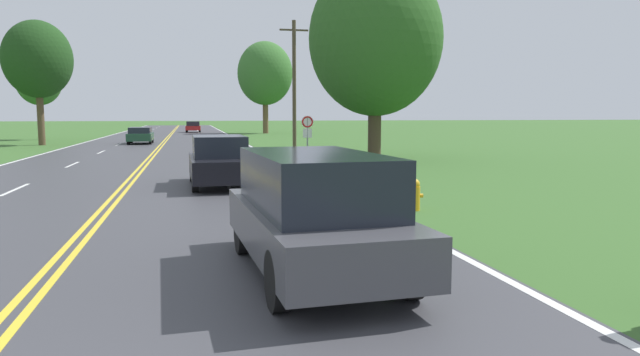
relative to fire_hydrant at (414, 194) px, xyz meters
The scene contains 11 objects.
fire_hydrant is the anchor object (origin of this frame).
traffic_sign 14.54m from the fire_hydrant, 88.68° to the left, with size 0.60×0.10×2.27m.
utility_pole_midground 22.96m from the fire_hydrant, 87.03° to the left, with size 1.80×0.24×8.13m.
tree_left_verge 38.15m from the fire_hydrant, 115.52° to the left, with size 5.00×5.00×9.31m.
tree_behind_sign 47.98m from the fire_hydrant, 112.88° to the left, with size 4.03×4.03×7.78m.
tree_mid_treeline 57.33m from the fire_hydrant, 86.12° to the left, with size 6.66×6.66×11.09m.
tree_right_cluster 16.97m from the fire_hydrant, 75.13° to the left, with size 6.84×6.84×10.11m.
car_dark_grey_suv_nearest 6.05m from the fire_hydrant, 126.37° to the right, with size 2.14×4.88×1.79m.
car_black_sedan_approaching 7.44m from the fire_hydrant, 126.06° to the left, with size 1.96×4.60×1.64m.
car_dark_green_hatchback_mid_near 35.60m from the fire_hydrant, 104.80° to the left, with size 1.85×4.30×1.31m.
car_red_hatchback_mid_far 62.53m from the fire_hydrant, 94.38° to the left, with size 1.97×3.61×1.42m.
Camera 1 is at (2.05, -2.77, 2.35)m, focal length 32.00 mm.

